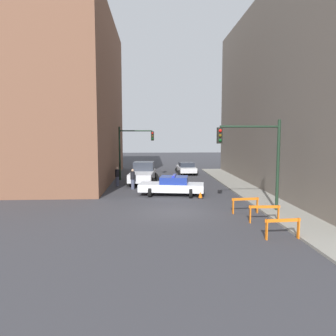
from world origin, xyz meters
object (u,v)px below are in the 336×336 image
object	(u,v)px
white_truck	(143,173)
parked_car_near	(186,168)
traffic_light_near	(258,151)
traffic_cone	(200,194)
pedestrian_corner	(117,176)
pedestrian_crossing	(133,179)
barrier_front	(283,225)
traffic_light_far	(131,145)
barrier_back	(245,203)
barrier_mid	(264,211)
police_car	(172,186)

from	to	relation	value
white_truck	parked_car_near	distance (m)	8.21
traffic_light_near	traffic_cone	world-z (taller)	traffic_light_near
pedestrian_corner	pedestrian_crossing	bearing A→B (deg)	125.80
barrier_front	traffic_light_far	bearing A→B (deg)	112.10
white_truck	barrier_back	bearing A→B (deg)	-57.66
barrier_front	barrier_back	bearing A→B (deg)	93.49
barrier_front	barrier_mid	bearing A→B (deg)	87.44
barrier_mid	barrier_front	bearing A→B (deg)	-92.56
traffic_light_far	traffic_cone	world-z (taller)	traffic_light_far
traffic_light_far	white_truck	bearing A→B (deg)	-61.44
pedestrian_crossing	pedestrian_corner	world-z (taller)	same
traffic_light_near	barrier_mid	world-z (taller)	traffic_light_near
traffic_cone	barrier_mid	bearing A→B (deg)	-70.80
white_truck	pedestrian_corner	world-z (taller)	white_truck
traffic_light_far	traffic_light_near	bearing A→B (deg)	-59.68
traffic_light_far	barrier_mid	distance (m)	17.97
pedestrian_corner	barrier_front	bearing A→B (deg)	115.70
police_car	parked_car_near	bearing A→B (deg)	-1.57
traffic_light_far	police_car	size ratio (longest dim) A/B	1.05
traffic_light_near	traffic_light_far	distance (m)	15.91
traffic_light_near	barrier_front	size ratio (longest dim) A/B	3.25
traffic_light_near	traffic_cone	xyz separation A→B (m)	(-2.63, 4.24, -3.21)
white_truck	barrier_mid	size ratio (longest dim) A/B	3.47
traffic_light_far	barrier_mid	bearing A→B (deg)	-64.39
pedestrian_corner	barrier_mid	distance (m)	15.04
traffic_light_far	police_car	xyz separation A→B (m)	(3.48, -8.29, -2.67)
pedestrian_corner	barrier_back	world-z (taller)	pedestrian_corner
police_car	white_truck	world-z (taller)	white_truck
police_car	barrier_front	bearing A→B (deg)	-149.22
police_car	pedestrian_corner	distance (m)	6.39
traffic_light_far	barrier_back	world-z (taller)	traffic_light_far
parked_car_near	traffic_light_far	bearing A→B (deg)	-144.42
pedestrian_corner	police_car	bearing A→B (deg)	130.28
police_car	barrier_mid	world-z (taller)	police_car
traffic_light_far	barrier_back	size ratio (longest dim) A/B	3.26
pedestrian_crossing	traffic_light_near	bearing A→B (deg)	-108.29
pedestrian_corner	traffic_light_far	bearing A→B (deg)	-109.09
white_truck	traffic_cone	world-z (taller)	white_truck
barrier_mid	parked_car_near	bearing A→B (deg)	94.87
pedestrian_corner	barrier_front	distance (m)	17.17
barrier_mid	traffic_cone	bearing A→B (deg)	109.20
parked_car_near	traffic_cone	xyz separation A→B (m)	(-0.52, -14.00, -0.36)
barrier_back	traffic_light_far	bearing A→B (deg)	117.45
barrier_back	traffic_cone	distance (m)	4.90
barrier_front	police_car	bearing A→B (deg)	111.54
police_car	barrier_back	world-z (taller)	police_car
traffic_light_near	pedestrian_corner	size ratio (longest dim) A/B	3.13
traffic_light_near	traffic_light_far	xyz separation A→B (m)	(-8.03, 13.73, -0.13)
parked_car_near	barrier_mid	xyz separation A→B (m)	(1.75, -20.52, -0.06)
parked_car_near	pedestrian_crossing	xyz separation A→B (m)	(-5.49, -9.94, 0.19)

